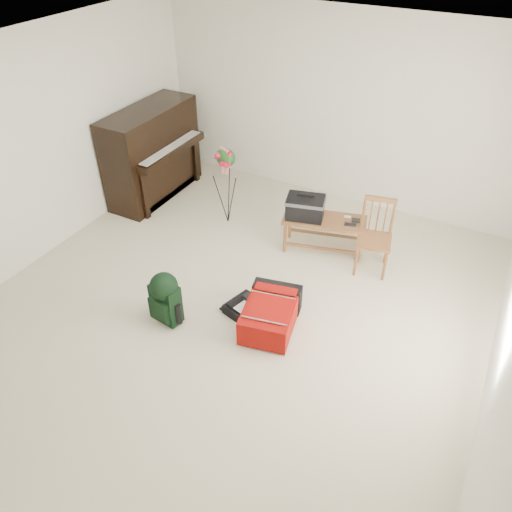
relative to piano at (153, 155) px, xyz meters
The scene contains 11 objects.
floor 2.77m from the piano, 36.20° to the right, with size 5.00×5.50×0.01m, color beige.
ceiling 3.31m from the piano, 36.20° to the right, with size 5.00×5.50×0.01m, color white.
wall_back 2.55m from the piano, 27.74° to the left, with size 5.00×0.04×2.50m, color white.
wall_left 1.76m from the piano, 101.09° to the right, with size 0.04×5.50×2.50m, color white.
piano is the anchor object (origin of this frame).
bench 2.46m from the piano, ahead, with size 1.04×0.62×0.75m.
dining_chair 3.26m from the piano, ahead, with size 0.45×0.45×0.87m.
red_suitcase 3.13m from the piano, 31.10° to the right, with size 0.62×0.81×0.31m.
black_duffel 2.92m from the piano, 33.93° to the right, with size 0.53×0.47×0.19m.
green_backpack 2.67m from the piano, 50.85° to the right, with size 0.31×0.29×0.58m.
flower_stand 1.29m from the piano, ahead, with size 0.41×0.41×1.07m.
Camera 1 is at (2.04, -3.32, 3.62)m, focal length 35.00 mm.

